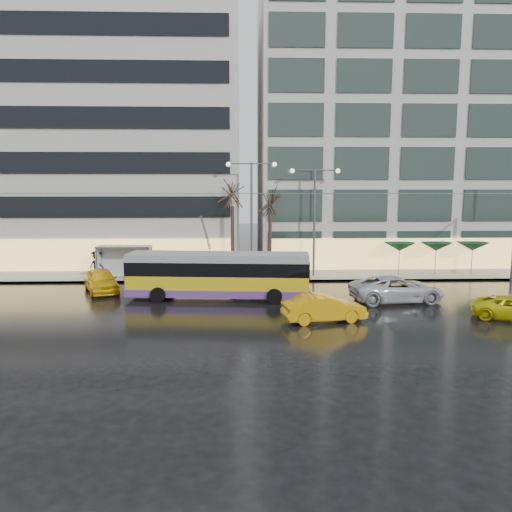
{
  "coord_description": "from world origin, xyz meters",
  "views": [
    {
      "loc": [
        1.07,
        -28.63,
        7.29
      ],
      "look_at": [
        2.17,
        5.0,
        2.59
      ],
      "focal_mm": 35.0,
      "sensor_mm": 36.0,
      "label": 1
    }
  ],
  "objects_px": {
    "bus_shelter": "(120,255)",
    "street_lamp_near": "(251,203)",
    "taxi_a": "(101,280)",
    "trolleybus": "(218,277)"
  },
  "relations": [
    {
      "from": "bus_shelter",
      "to": "taxi_a",
      "type": "height_order",
      "value": "bus_shelter"
    },
    {
      "from": "trolleybus",
      "to": "bus_shelter",
      "type": "height_order",
      "value": "trolleybus"
    },
    {
      "from": "street_lamp_near",
      "to": "taxi_a",
      "type": "xyz_separation_m",
      "value": [
        -10.59,
        -5.02,
        -5.18
      ]
    },
    {
      "from": "trolleybus",
      "to": "taxi_a",
      "type": "distance_m",
      "value": 8.62
    },
    {
      "from": "taxi_a",
      "to": "bus_shelter",
      "type": "bearing_deg",
      "value": 63.77
    },
    {
      "from": "trolleybus",
      "to": "street_lamp_near",
      "type": "xyz_separation_m",
      "value": [
        2.34,
        7.44,
        4.52
      ]
    },
    {
      "from": "trolleybus",
      "to": "street_lamp_near",
      "type": "height_order",
      "value": "street_lamp_near"
    },
    {
      "from": "bus_shelter",
      "to": "street_lamp_near",
      "type": "relative_size",
      "value": 0.47
    },
    {
      "from": "street_lamp_near",
      "to": "taxi_a",
      "type": "relative_size",
      "value": 1.89
    },
    {
      "from": "trolleybus",
      "to": "street_lamp_near",
      "type": "distance_m",
      "value": 9.01
    }
  ]
}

